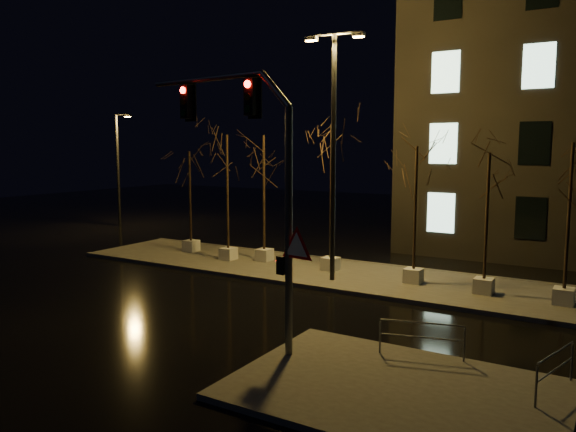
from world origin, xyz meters
The scene contains 15 objects.
ground centered at (0.00, 0.00, 0.00)m, with size 90.00×90.00×0.00m, color black.
median centered at (0.00, 6.00, 0.07)m, with size 22.00×5.00×0.15m, color #403D39.
sidewalk_corner centered at (7.50, -3.50, 0.07)m, with size 7.00×5.00×0.15m, color #403D39.
tree_0 centered at (-6.92, 6.46, 4.02)m, with size 1.80×1.80×5.10m.
tree_1 centered at (-4.06, 5.75, 4.62)m, with size 1.80×1.80×5.89m.
tree_2 centered at (-2.48, 6.38, 4.60)m, with size 1.80×1.80×5.87m.
tree_3 centered at (1.02, 6.18, 4.92)m, with size 1.80×1.80×6.29m.
tree_4 centered at (4.74, 5.88, 4.22)m, with size 1.80×1.80×5.36m.
tree_5 centered at (7.42, 5.63, 4.06)m, with size 1.80×1.80×5.15m.
tree_6 centered at (10.00, 5.54, 4.32)m, with size 1.80×1.80×5.49m.
traffic_signal_mast centered at (3.36, -2.86, 4.81)m, with size 5.76×0.95×7.09m.
streetlight_main centered at (1.86, 4.67, 5.59)m, with size 2.36×0.53×9.43m.
streetlight_far centered at (-17.69, 11.71, 4.13)m, with size 1.47×0.29×7.51m.
guard_rail_a centered at (7.43, -1.50, 0.74)m, with size 2.02×0.56×0.90m.
guard_rail_b centered at (10.50, -2.05, 0.74)m, with size 0.54×1.87×0.92m.
Camera 1 is at (11.54, -14.71, 5.36)m, focal length 35.00 mm.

